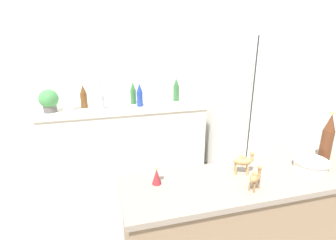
{
  "coord_description": "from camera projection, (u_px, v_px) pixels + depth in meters",
  "views": [
    {
      "loc": [
        -0.83,
        -0.82,
        1.79
      ],
      "look_at": [
        -0.23,
        1.41,
        1.02
      ],
      "focal_mm": 28.0,
      "sensor_mm": 36.0,
      "label": 1
    }
  ],
  "objects": [
    {
      "name": "wall_back",
      "position": [
        160.0,
        72.0,
        3.62
      ],
      "size": [
        8.0,
        0.06,
        2.55
      ],
      "color": "white",
      "rests_on": "ground_plane"
    },
    {
      "name": "back_counter",
      "position": [
        126.0,
        140.0,
        3.44
      ],
      "size": [
        2.02,
        0.63,
        0.92
      ],
      "color": "silver",
      "rests_on": "ground_plane"
    },
    {
      "name": "refrigerator",
      "position": [
        238.0,
        101.0,
        3.63
      ],
      "size": [
        0.87,
        0.71,
        1.8
      ],
      "color": "white",
      "rests_on": "ground_plane"
    },
    {
      "name": "bar_counter",
      "position": [
        251.0,
        236.0,
        1.8
      ],
      "size": [
        1.72,
        0.48,
        0.93
      ],
      "color": "#8C7256",
      "rests_on": "ground_plane"
    },
    {
      "name": "potted_plant",
      "position": [
        49.0,
        100.0,
        3.0
      ],
      "size": [
        0.22,
        0.22,
        0.27
      ],
      "color": "#595451",
      "rests_on": "back_counter"
    },
    {
      "name": "paper_towel_roll",
      "position": [
        67.0,
        100.0,
        3.03
      ],
      "size": [
        0.11,
        0.11,
        0.28
      ],
      "color": "white",
      "rests_on": "back_counter"
    },
    {
      "name": "back_bottle_0",
      "position": [
        84.0,
        97.0,
        3.18
      ],
      "size": [
        0.08,
        0.08,
        0.29
      ],
      "color": "brown",
      "rests_on": "back_counter"
    },
    {
      "name": "back_bottle_1",
      "position": [
        133.0,
        93.0,
        3.36
      ],
      "size": [
        0.08,
        0.08,
        0.29
      ],
      "color": "#2D6033",
      "rests_on": "back_counter"
    },
    {
      "name": "back_bottle_2",
      "position": [
        176.0,
        90.0,
        3.5
      ],
      "size": [
        0.08,
        0.08,
        0.32
      ],
      "color": "#2D6033",
      "rests_on": "back_counter"
    },
    {
      "name": "back_bottle_3",
      "position": [
        140.0,
        95.0,
        3.24
      ],
      "size": [
        0.08,
        0.08,
        0.3
      ],
      "color": "navy",
      "rests_on": "back_counter"
    },
    {
      "name": "back_bottle_4",
      "position": [
        101.0,
        98.0,
        3.1
      ],
      "size": [
        0.07,
        0.07,
        0.29
      ],
      "color": "#B2B7BC",
      "rests_on": "back_counter"
    },
    {
      "name": "wine_bottle",
      "position": [
        328.0,
        137.0,
        1.84
      ],
      "size": [
        0.08,
        0.08,
        0.34
      ],
      "color": "#562D19",
      "rests_on": "bar_counter"
    },
    {
      "name": "fruit_bowl",
      "position": [
        311.0,
        163.0,
        1.75
      ],
      "size": [
        0.23,
        0.23,
        0.06
      ],
      "color": "white",
      "rests_on": "bar_counter"
    },
    {
      "name": "camel_figurine",
      "position": [
        243.0,
        160.0,
        1.66
      ],
      "size": [
        0.13,
        0.1,
        0.16
      ],
      "color": "tan",
      "rests_on": "bar_counter"
    },
    {
      "name": "camel_figurine_second",
      "position": [
        256.0,
        177.0,
        1.49
      ],
      "size": [
        0.11,
        0.09,
        0.13
      ],
      "color": "olive",
      "rests_on": "bar_counter"
    },
    {
      "name": "wise_man_figurine_crimson",
      "position": [
        157.0,
        175.0,
        1.55
      ],
      "size": [
        0.06,
        0.06,
        0.13
      ],
      "color": "maroon",
      "rests_on": "bar_counter"
    }
  ]
}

